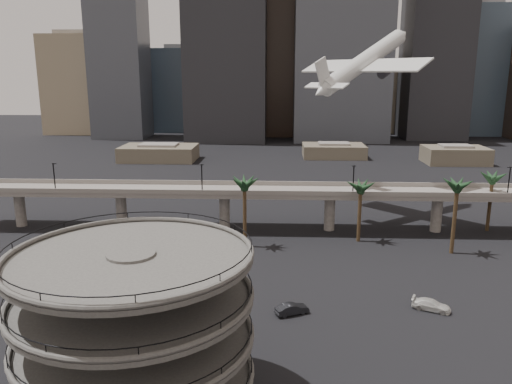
{
  "coord_description": "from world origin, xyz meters",
  "views": [
    {
      "loc": [
        0.09,
        -45.7,
        31.86
      ],
      "look_at": [
        -3.17,
        28.0,
        14.41
      ],
      "focal_mm": 35.0,
      "sensor_mm": 36.0,
      "label": 1
    }
  ],
  "objects_px": {
    "parking_ramp": "(135,318)",
    "car_a": "(205,302)",
    "overpass": "(277,195)",
    "airborne_jet": "(364,62)",
    "car_b": "(292,309)",
    "car_c": "(431,305)"
  },
  "relations": [
    {
      "from": "car_a",
      "to": "car_b",
      "type": "bearing_deg",
      "value": -77.31
    },
    {
      "from": "car_b",
      "to": "parking_ramp",
      "type": "bearing_deg",
      "value": 119.79
    },
    {
      "from": "parking_ramp",
      "to": "car_c",
      "type": "distance_m",
      "value": 42.39
    },
    {
      "from": "parking_ramp",
      "to": "overpass",
      "type": "bearing_deg",
      "value": 77.57
    },
    {
      "from": "overpass",
      "to": "car_a",
      "type": "bearing_deg",
      "value": -104.94
    },
    {
      "from": "airborne_jet",
      "to": "car_a",
      "type": "distance_m",
      "value": 67.55
    },
    {
      "from": "airborne_jet",
      "to": "car_c",
      "type": "relative_size",
      "value": 5.14
    },
    {
      "from": "car_a",
      "to": "parking_ramp",
      "type": "bearing_deg",
      "value": -169.03
    },
    {
      "from": "parking_ramp",
      "to": "overpass",
      "type": "height_order",
      "value": "parking_ramp"
    },
    {
      "from": "airborne_jet",
      "to": "car_b",
      "type": "bearing_deg",
      "value": -152.65
    },
    {
      "from": "car_c",
      "to": "car_b",
      "type": "bearing_deg",
      "value": 120.78
    },
    {
      "from": "car_a",
      "to": "airborne_jet",
      "type": "bearing_deg",
      "value": -10.31
    },
    {
      "from": "car_b",
      "to": "car_c",
      "type": "relative_size",
      "value": 0.89
    },
    {
      "from": "overpass",
      "to": "airborne_jet",
      "type": "distance_m",
      "value": 36.0
    },
    {
      "from": "parking_ramp",
      "to": "car_b",
      "type": "height_order",
      "value": "parking_ramp"
    },
    {
      "from": "parking_ramp",
      "to": "overpass",
      "type": "relative_size",
      "value": 0.17
    },
    {
      "from": "parking_ramp",
      "to": "airborne_jet",
      "type": "bearing_deg",
      "value": 66.41
    },
    {
      "from": "parking_ramp",
      "to": "car_c",
      "type": "relative_size",
      "value": 4.27
    },
    {
      "from": "car_b",
      "to": "car_c",
      "type": "xyz_separation_m",
      "value": [
        19.34,
        2.05,
        -0.01
      ]
    },
    {
      "from": "car_c",
      "to": "airborne_jet",
      "type": "bearing_deg",
      "value": 27.7
    },
    {
      "from": "parking_ramp",
      "to": "car_a",
      "type": "relative_size",
      "value": 4.52
    },
    {
      "from": "parking_ramp",
      "to": "car_b",
      "type": "xyz_separation_m",
      "value": [
        15.21,
        20.78,
        -9.07
      ]
    }
  ]
}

